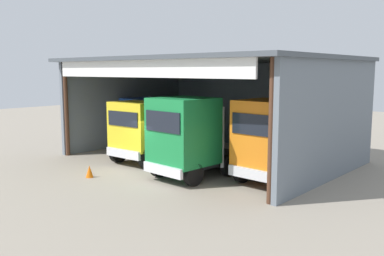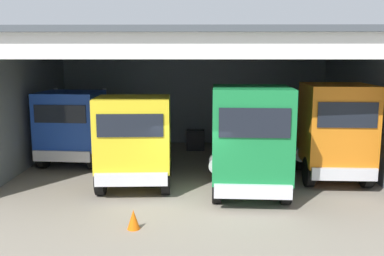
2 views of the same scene
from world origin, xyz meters
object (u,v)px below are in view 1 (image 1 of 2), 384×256
truck_blue_center_right_bay (149,121)px  truck_green_center_left_bay (187,136)px  oil_drum (278,145)px  truck_yellow_center_bay (142,131)px  truck_orange_left_bay (271,139)px  traffic_cone (89,171)px  tool_cart (242,143)px

truck_blue_center_right_bay → truck_green_center_left_bay: 8.35m
truck_green_center_left_bay → oil_drum: bearing=-88.2°
truck_yellow_center_bay → truck_orange_left_bay: (7.38, 0.95, 0.23)m
truck_green_center_left_bay → traffic_cone: size_ratio=9.22×
truck_blue_center_right_bay → oil_drum: bearing=-148.1°
truck_yellow_center_bay → truck_orange_left_bay: bearing=-175.6°
oil_drum → tool_cart: size_ratio=0.93×
tool_cart → truck_orange_left_bay: bearing=-45.5°
truck_yellow_center_bay → truck_orange_left_bay: 7.45m
truck_yellow_center_bay → truck_green_center_left_bay: bearing=165.2°
truck_orange_left_bay → truck_yellow_center_bay: bearing=9.3°
truck_blue_center_right_bay → oil_drum: 8.32m
truck_orange_left_bay → oil_drum: (-3.26, 6.27, -1.50)m
tool_cart → truck_yellow_center_bay: bearing=-108.8°
truck_blue_center_right_bay → oil_drum: (7.28, 3.83, -1.23)m
truck_blue_center_right_bay → tool_cart: 6.16m
truck_green_center_left_bay → truck_orange_left_bay: size_ratio=1.09×
truck_green_center_left_bay → tool_cart: size_ratio=5.16×
truck_green_center_left_bay → oil_drum: size_ratio=5.53×
traffic_cone → oil_drum: bearing=71.8°
truck_yellow_center_bay → truck_blue_center_right_bay: bearing=-49.9°
truck_green_center_left_bay → oil_drum: truck_green_center_left_bay is taller
truck_blue_center_right_bay → traffic_cone: truck_blue_center_right_bay is taller
truck_orange_left_bay → traffic_cone: bearing=36.5°
truck_orange_left_bay → tool_cart: size_ratio=4.75×
truck_yellow_center_bay → traffic_cone: (0.52, -3.79, -1.45)m
oil_drum → traffic_cone: (-3.61, -11.00, -0.19)m
truck_green_center_left_bay → truck_orange_left_bay: truck_green_center_left_bay is taller
oil_drum → truck_yellow_center_bay: bearing=-119.8°
truck_yellow_center_bay → oil_drum: (4.12, 7.21, -1.26)m
truck_blue_center_right_bay → truck_yellow_center_bay: (3.16, -3.39, 0.04)m
truck_yellow_center_bay → truck_orange_left_bay: truck_orange_left_bay is taller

